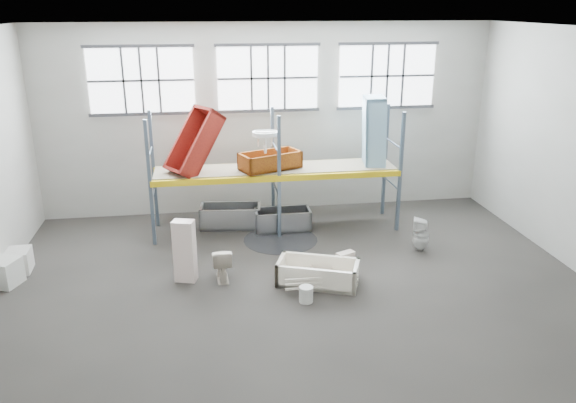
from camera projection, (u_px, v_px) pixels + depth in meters
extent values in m
cube|color=#403B37|center=(299.00, 295.00, 11.31)|extent=(12.00, 10.00, 0.10)
cube|color=silver|center=(301.00, 27.00, 9.63)|extent=(12.00, 10.00, 0.10)
cube|color=#A09E95|center=(268.00, 119.00, 15.18)|extent=(12.00, 0.10, 5.00)
cube|color=#B6B3A9|center=(386.00, 310.00, 5.76)|extent=(12.00, 0.10, 5.00)
cube|color=white|center=(141.00, 80.00, 14.26)|extent=(2.60, 0.04, 1.60)
cube|color=white|center=(268.00, 78.00, 14.72)|extent=(2.60, 0.04, 1.60)
cube|color=white|center=(387.00, 76.00, 15.17)|extent=(2.60, 0.04, 1.60)
cube|color=slate|center=(150.00, 184.00, 13.08)|extent=(0.08, 0.08, 3.00)
cube|color=slate|center=(154.00, 170.00, 14.20)|extent=(0.08, 0.08, 3.00)
cube|color=slate|center=(279.00, 178.00, 13.50)|extent=(0.08, 0.08, 3.00)
cube|color=slate|center=(273.00, 165.00, 14.62)|extent=(0.08, 0.08, 3.00)
cube|color=slate|center=(400.00, 173.00, 13.93)|extent=(0.08, 0.08, 3.00)
cube|color=slate|center=(385.00, 160.00, 15.05)|extent=(0.08, 0.08, 3.00)
cube|color=yellow|center=(279.00, 178.00, 13.50)|extent=(6.00, 0.10, 0.14)
cube|color=yellow|center=(273.00, 165.00, 14.62)|extent=(6.00, 0.10, 0.14)
cube|color=gray|center=(276.00, 168.00, 14.04)|extent=(5.90, 1.10, 0.03)
cylinder|color=black|center=(281.00, 240.00, 13.81)|extent=(1.80, 1.80, 0.00)
cube|color=beige|center=(345.00, 260.00, 12.06)|extent=(0.43, 0.33, 0.37)
imported|color=beige|center=(322.00, 269.00, 11.93)|extent=(0.63, 0.63, 0.17)
imported|color=silver|center=(222.00, 263.00, 11.74)|extent=(0.42, 0.72, 0.72)
cube|color=#F5D6CD|center=(185.00, 251.00, 11.59)|extent=(0.48, 0.38, 1.31)
imported|color=white|center=(421.00, 235.00, 13.09)|extent=(0.47, 0.46, 0.79)
imported|color=white|center=(265.00, 152.00, 13.50)|extent=(0.63, 0.50, 0.54)
cylinder|color=silver|center=(306.00, 294.00, 10.90)|extent=(0.35, 0.35, 0.32)
cube|color=silver|center=(3.00, 272.00, 11.55)|extent=(0.79, 0.74, 0.55)
cube|color=beige|center=(16.00, 261.00, 12.11)|extent=(0.62, 0.62, 0.48)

